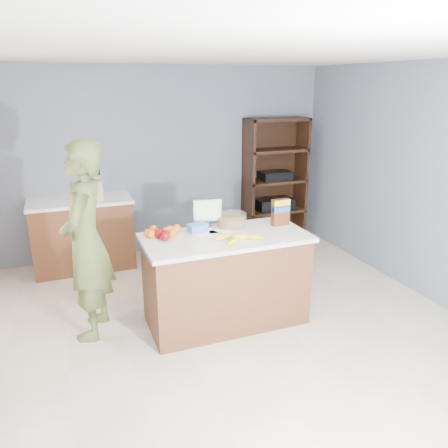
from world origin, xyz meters
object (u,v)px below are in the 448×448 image
object	(u,v)px
shelving_unit	(273,183)
person	(86,242)
cereal_box	(281,210)
counter_peninsula	(226,283)
tv	(207,212)

from	to	relation	value
shelving_unit	person	world-z (taller)	person
shelving_unit	cereal_box	world-z (taller)	shelving_unit
counter_peninsula	shelving_unit	distance (m)	2.61
cereal_box	shelving_unit	bearing A→B (deg)	64.61
counter_peninsula	person	distance (m)	1.36
counter_peninsula	shelving_unit	world-z (taller)	shelving_unit
person	cereal_box	bearing A→B (deg)	103.06
cereal_box	counter_peninsula	bearing A→B (deg)	-170.86
shelving_unit	counter_peninsula	bearing A→B (deg)	-127.11
counter_peninsula	cereal_box	distance (m)	0.90
shelving_unit	tv	xyz separation A→B (m)	(-1.63, -1.74, 0.19)
counter_peninsula	cereal_box	size ratio (longest dim) A/B	5.81
tv	person	bearing A→B (deg)	-177.93
shelving_unit	cereal_box	size ratio (longest dim) A/B	6.70
shelving_unit	person	xyz separation A→B (m)	(-2.79, -1.78, 0.05)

